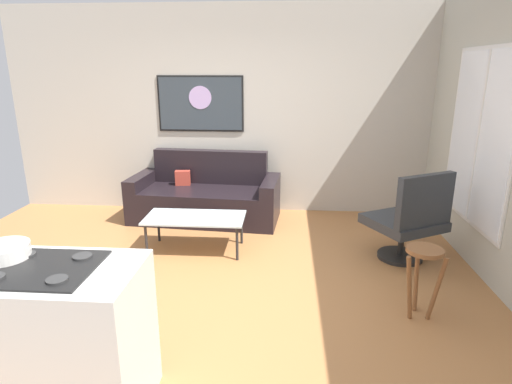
{
  "coord_description": "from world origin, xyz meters",
  "views": [
    {
      "loc": [
        0.67,
        -3.46,
        1.98
      ],
      "look_at": [
        0.35,
        0.9,
        0.7
      ],
      "focal_mm": 29.79,
      "sensor_mm": 36.0,
      "label": 1
    }
  ],
  "objects": [
    {
      "name": "coffee_table",
      "position": [
        -0.32,
        0.91,
        0.37
      ],
      "size": [
        1.1,
        0.54,
        0.4
      ],
      "color": "silver",
      "rests_on": "ground"
    },
    {
      "name": "kitchen_counter",
      "position": [
        -0.96,
        -1.44,
        0.46
      ],
      "size": [
        1.66,
        0.62,
        0.95
      ],
      "color": "silver",
      "rests_on": "ground"
    },
    {
      "name": "mixing_bowl",
      "position": [
        -0.93,
        -1.34,
        0.97
      ],
      "size": [
        0.28,
        0.28,
        0.09
      ],
      "color": "silver",
      "rests_on": "kitchen_counter"
    },
    {
      "name": "armchair",
      "position": [
        1.96,
        0.78,
        0.47
      ],
      "size": [
        0.91,
        0.9,
        0.99
      ],
      "color": "black",
      "rests_on": "ground"
    },
    {
      "name": "back_wall",
      "position": [
        0.0,
        2.42,
        1.4
      ],
      "size": [
        6.4,
        0.05,
        2.8
      ],
      "primitive_type": "cube",
      "color": "#BBB4A6",
      "rests_on": "ground"
    },
    {
      "name": "wall_painting",
      "position": [
        -0.51,
        2.38,
        1.51
      ],
      "size": [
        1.18,
        0.03,
        0.75
      ],
      "color": "black"
    },
    {
      "name": "couch",
      "position": [
        -0.4,
        1.96,
        0.29
      ],
      "size": [
        2.01,
        0.99,
        0.89
      ],
      "color": "black",
      "rests_on": "ground"
    },
    {
      "name": "bar_stool",
      "position": [
        1.78,
        -0.27,
        0.46
      ],
      "size": [
        0.34,
        0.33,
        0.61
      ],
      "color": "brown",
      "rests_on": "ground"
    },
    {
      "name": "ground",
      "position": [
        0.0,
        0.0,
        -0.02
      ],
      "size": [
        6.4,
        6.4,
        0.04
      ],
      "primitive_type": "cube",
      "color": "#A86E3F"
    },
    {
      "name": "window",
      "position": [
        2.59,
        0.9,
        1.31
      ],
      "size": [
        0.03,
        1.43,
        1.76
      ],
      "color": "silver"
    }
  ]
}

